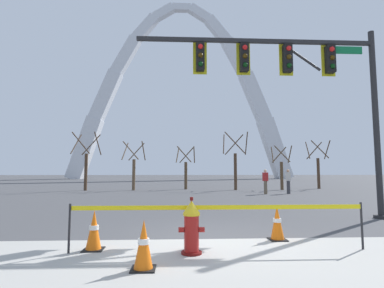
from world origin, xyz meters
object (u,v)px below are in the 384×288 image
at_px(traffic_cone_by_hydrant, 144,245).
at_px(pedestrian_standing_center, 288,181).
at_px(traffic_signal_gantry, 301,78).
at_px(pedestrian_walking_left, 265,181).
at_px(traffic_cone_curb_edge, 277,223).
at_px(traffic_cone_mid_sidewalk, 94,231).
at_px(fire_hydrant, 192,227).
at_px(monument_arch, 181,99).

relative_size(traffic_cone_by_hydrant, pedestrian_standing_center, 0.46).
bearing_deg(traffic_signal_gantry, pedestrian_walking_left, 80.19).
distance_m(traffic_cone_curb_edge, traffic_signal_gantry, 5.21).
xyz_separation_m(traffic_cone_by_hydrant, traffic_cone_mid_sidewalk, (-1.04, 1.14, 0.00)).
bearing_deg(fire_hydrant, traffic_cone_curb_edge, 27.43).
height_order(traffic_cone_curb_edge, pedestrian_standing_center, pedestrian_standing_center).
distance_m(traffic_signal_gantry, pedestrian_walking_left, 10.69).
bearing_deg(traffic_cone_mid_sidewalk, traffic_cone_curb_edge, 9.89).
bearing_deg(pedestrian_standing_center, traffic_cone_mid_sidewalk, -122.86).
bearing_deg(pedestrian_walking_left, traffic_cone_by_hydrant, -112.99).
height_order(traffic_cone_mid_sidewalk, monument_arch, monument_arch).
xyz_separation_m(fire_hydrant, traffic_cone_by_hydrant, (-0.75, -0.81, -0.11)).
bearing_deg(pedestrian_standing_center, fire_hydrant, -116.65).
height_order(fire_hydrant, traffic_signal_gantry, traffic_signal_gantry).
height_order(traffic_signal_gantry, pedestrian_standing_center, traffic_signal_gantry).
height_order(traffic_signal_gantry, monument_arch, monument_arch).
distance_m(traffic_cone_by_hydrant, pedestrian_standing_center, 16.60).
relative_size(traffic_cone_curb_edge, monument_arch, 0.02).
xyz_separation_m(monument_arch, pedestrian_walking_left, (4.96, -40.95, -15.41)).
relative_size(traffic_cone_mid_sidewalk, pedestrian_standing_center, 0.46).
relative_size(traffic_cone_by_hydrant, pedestrian_walking_left, 0.46).
distance_m(fire_hydrant, monument_arch, 56.82).
height_order(traffic_cone_mid_sidewalk, traffic_signal_gantry, traffic_signal_gantry).
bearing_deg(traffic_cone_curb_edge, monument_arch, 91.53).
height_order(monument_arch, pedestrian_walking_left, monument_arch).
distance_m(traffic_cone_by_hydrant, pedestrian_walking_left, 15.70).
bearing_deg(traffic_cone_mid_sidewalk, pedestrian_standing_center, 57.14).
distance_m(monument_arch, pedestrian_standing_center, 44.01).
bearing_deg(monument_arch, pedestrian_walking_left, -83.10).
height_order(traffic_signal_gantry, pedestrian_walking_left, traffic_signal_gantry).
relative_size(traffic_cone_by_hydrant, monument_arch, 0.02).
relative_size(fire_hydrant, pedestrian_standing_center, 0.62).
distance_m(traffic_signal_gantry, pedestrian_standing_center, 11.28).
relative_size(pedestrian_walking_left, pedestrian_standing_center, 1.00).
bearing_deg(fire_hydrant, pedestrian_walking_left, 68.46).
xyz_separation_m(traffic_cone_by_hydrant, pedestrian_standing_center, (7.71, 14.70, 0.46)).
xyz_separation_m(pedestrian_walking_left, pedestrian_standing_center, (1.58, 0.25, 0.00)).
distance_m(monument_arch, pedestrian_walking_left, 44.03).
bearing_deg(pedestrian_walking_left, traffic_cone_curb_edge, -105.53).
bearing_deg(traffic_signal_gantry, traffic_cone_by_hydrant, -134.28).
xyz_separation_m(traffic_cone_mid_sidewalk, traffic_cone_curb_edge, (3.65, 0.64, 0.00)).
bearing_deg(traffic_cone_curb_edge, pedestrian_standing_center, 68.43).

